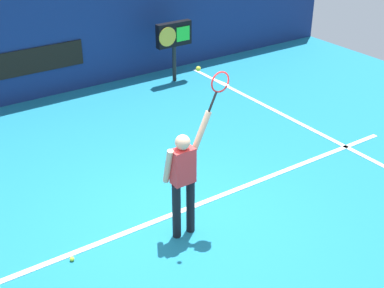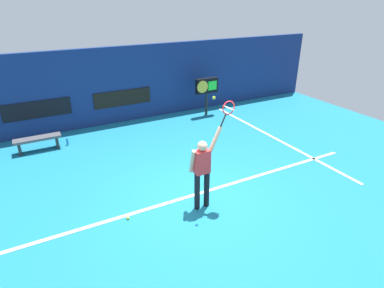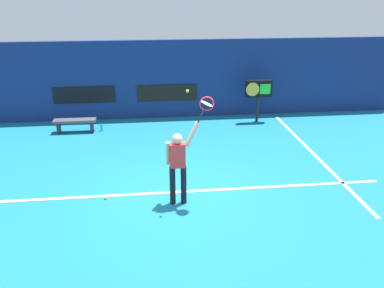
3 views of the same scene
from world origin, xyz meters
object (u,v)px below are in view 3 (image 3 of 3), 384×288
at_px(tennis_racket, 206,105).
at_px(spare_ball, 106,198).
at_px(tennis_player, 178,163).
at_px(scoreboard_clock, 259,90).
at_px(court_bench, 75,123).
at_px(water_bottle, 102,128).
at_px(tennis_ball, 187,91).

bearing_deg(tennis_racket, spare_ball, 171.07).
distance_m(tennis_player, spare_ball, 1.97).
xyz_separation_m(scoreboard_clock, court_bench, (-6.41, -0.41, -0.83)).
bearing_deg(tennis_player, tennis_racket, -0.40).
bearing_deg(spare_ball, water_bottle, 96.76).
relative_size(tennis_ball, spare_ball, 1.00).
distance_m(tennis_racket, water_bottle, 6.21).
xyz_separation_m(tennis_ball, court_bench, (-3.31, 5.13, -2.30)).
bearing_deg(scoreboard_clock, court_bench, -176.37).
bearing_deg(spare_ball, tennis_racket, -8.93).
bearing_deg(water_bottle, tennis_ball, -64.50).
relative_size(tennis_racket, scoreboard_clock, 0.40).
relative_size(tennis_ball, water_bottle, 0.28).
bearing_deg(tennis_ball, court_bench, 122.83).
relative_size(tennis_player, court_bench, 1.40).
bearing_deg(tennis_player, spare_ball, 168.05).
height_order(tennis_racket, scoreboard_clock, tennis_racket).
xyz_separation_m(tennis_player, spare_ball, (-1.68, 0.35, -0.98)).
relative_size(tennis_player, spare_ball, 28.75).
bearing_deg(tennis_racket, court_bench, 126.17).
xyz_separation_m(tennis_player, scoreboard_clock, (3.32, 5.47, 0.16)).
bearing_deg(scoreboard_clock, tennis_player, -121.21).
height_order(tennis_racket, tennis_ball, tennis_ball).
xyz_separation_m(tennis_player, water_bottle, (-2.24, 5.07, -0.89)).
bearing_deg(water_bottle, tennis_racket, -60.71).
relative_size(court_bench, water_bottle, 5.83).
bearing_deg(scoreboard_clock, tennis_racket, -116.30).
bearing_deg(tennis_ball, spare_ball, 167.52).
distance_m(tennis_racket, tennis_ball, 0.52).
bearing_deg(spare_ball, scoreboard_clock, 45.71).
height_order(scoreboard_clock, court_bench, scoreboard_clock).
bearing_deg(spare_ball, court_bench, 106.79).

